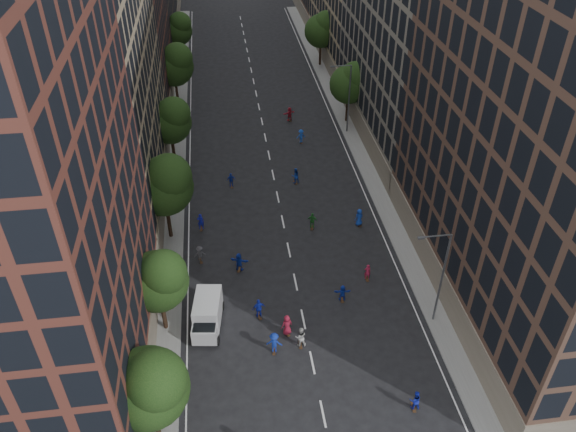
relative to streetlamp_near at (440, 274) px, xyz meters
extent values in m
plane|color=black|center=(-10.37, 28.00, -5.17)|extent=(240.00, 240.00, 0.00)
cube|color=slate|center=(-22.37, 35.50, -5.09)|extent=(4.00, 105.00, 0.15)
cube|color=slate|center=(1.63, 35.50, -5.09)|extent=(4.00, 105.00, 0.15)
cube|color=#938060|center=(-29.37, 23.00, 11.83)|extent=(14.00, 26.00, 34.00)
cube|color=#52281F|center=(-29.37, 46.00, 8.83)|extent=(14.00, 20.00, 28.00)
cube|color=#493227|center=(8.63, 3.00, 12.83)|extent=(14.00, 30.00, 36.00)
cube|color=#666054|center=(8.63, 32.00, 11.33)|extent=(14.00, 28.00, 33.00)
cylinder|color=black|center=(-21.57, -8.00, -3.19)|extent=(0.36, 0.36, 3.96)
sphere|color=black|center=(-21.57, -8.00, 0.41)|extent=(5.20, 5.20, 5.20)
sphere|color=black|center=(-20.92, -8.52, 1.71)|extent=(3.90, 3.90, 3.90)
cylinder|color=black|center=(-21.57, 2.00, -3.32)|extent=(0.36, 0.36, 3.70)
sphere|color=black|center=(-21.57, 2.00, 0.04)|extent=(4.80, 4.80, 4.80)
sphere|color=black|center=(-20.97, 1.52, 1.24)|extent=(3.60, 3.60, 3.60)
cylinder|color=black|center=(-21.57, 14.00, -3.06)|extent=(0.36, 0.36, 4.22)
sphere|color=black|center=(-21.57, 14.00, 0.78)|extent=(5.60, 5.60, 5.60)
sphere|color=black|center=(-20.87, 13.44, 2.18)|extent=(4.20, 4.20, 4.20)
cylinder|color=black|center=(-21.57, 28.00, -3.23)|extent=(0.36, 0.36, 3.87)
sphere|color=black|center=(-21.57, 28.00, 0.29)|extent=(5.00, 5.00, 5.00)
sphere|color=black|center=(-20.94, 27.50, 1.54)|extent=(3.75, 3.75, 3.75)
cylinder|color=black|center=(-21.57, 44.00, -3.14)|extent=(0.36, 0.36, 4.05)
sphere|color=black|center=(-21.57, 44.00, 0.54)|extent=(5.40, 5.40, 5.40)
sphere|color=black|center=(-20.89, 43.46, 1.89)|extent=(4.05, 4.05, 4.05)
cylinder|color=black|center=(-21.57, 60.00, -3.28)|extent=(0.36, 0.36, 3.78)
sphere|color=black|center=(-21.57, 60.00, 0.16)|extent=(4.80, 4.80, 4.80)
sphere|color=black|center=(-20.97, 59.52, 1.36)|extent=(3.60, 3.60, 3.60)
cylinder|color=black|center=(0.83, 36.00, -3.30)|extent=(0.36, 0.36, 3.74)
sphere|color=black|center=(0.83, 36.00, 0.10)|extent=(5.00, 5.00, 5.00)
sphere|color=black|center=(1.46, 35.50, 1.35)|extent=(3.75, 3.75, 3.75)
cylinder|color=black|center=(0.83, 56.00, -3.19)|extent=(0.36, 0.36, 3.96)
sphere|color=black|center=(0.83, 56.00, 0.41)|extent=(5.20, 5.20, 5.20)
sphere|color=black|center=(1.48, 55.48, 1.71)|extent=(3.90, 3.90, 3.90)
cylinder|color=#595B60|center=(0.23, 0.00, -0.67)|extent=(0.18, 0.18, 9.00)
cylinder|color=#595B60|center=(-0.97, 0.00, 3.83)|extent=(2.40, 0.12, 0.12)
cube|color=#595B60|center=(-2.07, 0.00, 3.78)|extent=(0.50, 0.22, 0.15)
cylinder|color=#595B60|center=(0.23, 33.00, -0.67)|extent=(0.18, 0.18, 9.00)
cylinder|color=#595B60|center=(-0.97, 33.00, 3.83)|extent=(2.40, 0.12, 0.12)
cube|color=#595B60|center=(-2.07, 33.00, 3.78)|extent=(0.50, 0.22, 0.15)
cube|color=silver|center=(-18.09, 2.32, -3.75)|extent=(2.51, 3.76, 2.15)
cube|color=silver|center=(-18.38, 0.19, -4.14)|extent=(2.15, 1.81, 1.37)
cube|color=black|center=(-18.38, 0.19, -3.51)|extent=(1.91, 1.49, 0.10)
cylinder|color=black|center=(-19.39, 0.03, -4.80)|extent=(0.34, 0.77, 0.74)
cylinder|color=black|center=(-17.45, -0.23, -4.80)|extent=(0.34, 0.77, 0.74)
cylinder|color=black|center=(-18.87, 3.81, -4.80)|extent=(0.34, 0.77, 0.74)
cylinder|color=black|center=(-16.94, 3.54, -4.80)|extent=(0.34, 0.77, 0.74)
imported|color=#131EA0|center=(-3.94, -7.86, -4.33)|extent=(0.88, 0.72, 1.67)
imported|color=navy|center=(-13.12, -1.55, -4.22)|extent=(1.35, 0.95, 1.90)
imported|color=navy|center=(-13.95, 2.27, -4.23)|extent=(1.16, 0.66, 1.87)
imported|color=#122999|center=(-6.72, 3.28, -4.40)|extent=(1.46, 0.57, 1.54)
imported|color=maroon|center=(-11.91, 0.15, -4.23)|extent=(1.06, 0.85, 1.88)
imported|color=maroon|center=(-3.98, 5.56, -4.36)|extent=(0.60, 0.40, 1.61)
imported|color=#AFAEAB|center=(-11.02, -1.21, -4.25)|extent=(0.92, 0.73, 1.84)
imported|color=#39393E|center=(-18.73, 9.94, -4.33)|extent=(1.20, 0.85, 1.68)
imported|color=#1F6724|center=(-7.58, 13.57, -4.29)|extent=(1.11, 0.76, 1.76)
imported|color=#122A96|center=(-15.21, 8.28, -4.25)|extent=(1.78, 1.11, 1.83)
imported|color=navy|center=(-2.86, 13.45, -4.25)|extent=(1.05, 0.88, 1.84)
imported|color=#121694|center=(-18.61, 14.86, -4.27)|extent=(0.70, 0.50, 1.79)
imported|color=navy|center=(-8.09, 21.98, -4.26)|extent=(1.04, 0.91, 1.83)
imported|color=#1646B9|center=(-6.08, 31.04, -4.30)|extent=(1.22, 0.83, 1.74)
imported|color=navy|center=(-15.22, 22.19, -4.34)|extent=(1.00, 0.48, 1.66)
imported|color=#AE1D2F|center=(-6.67, 37.24, -4.25)|extent=(1.78, 1.17, 1.84)
camera|label=1|loc=(-15.87, -30.25, 29.32)|focal=35.00mm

